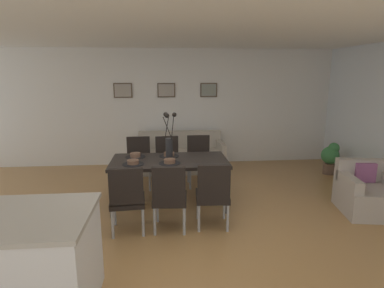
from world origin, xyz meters
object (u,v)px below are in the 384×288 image
at_px(dining_chair_mid_left, 213,192).
at_px(framed_picture_center, 166,90).
at_px(dining_chair_far_right, 168,159).
at_px(framed_picture_left, 123,90).
at_px(dining_table, 169,164).
at_px(dining_chair_far_left, 170,195).
at_px(dining_chair_near_right, 139,160).
at_px(dining_chair_near_left, 127,197).
at_px(centerpiece_vase, 169,142).
at_px(bowl_far_left, 170,161).
at_px(dining_chair_mid_right, 199,158).
at_px(framed_picture_right, 209,90).
at_px(bowl_near_right, 135,155).
at_px(potted_plant, 330,157).
at_px(bowl_far_right, 169,154).
at_px(armchair, 369,194).
at_px(sofa, 181,157).
at_px(bowl_near_left, 133,162).

relative_size(dining_chair_mid_left, framed_picture_center, 2.33).
xyz_separation_m(dining_chair_far_right, framed_picture_center, (0.02, 1.52, 1.18)).
bearing_deg(framed_picture_left, dining_table, -68.14).
xyz_separation_m(dining_chair_far_left, dining_chair_far_right, (0.00, 1.75, 0.00)).
distance_m(dining_chair_near_right, framed_picture_left, 1.96).
xyz_separation_m(dining_chair_near_left, centerpiece_vase, (0.56, 0.90, 0.51)).
distance_m(dining_table, bowl_far_left, 0.24).
xyz_separation_m(dining_chair_mid_right, framed_picture_right, (0.39, 1.48, 1.18)).
bearing_deg(bowl_near_right, dining_chair_mid_right, 31.99).
relative_size(centerpiece_vase, bowl_near_right, 4.32).
xyz_separation_m(dining_table, dining_chair_mid_right, (0.57, 0.90, -0.15)).
height_order(dining_chair_near_left, dining_chair_far_left, same).
bearing_deg(potted_plant, dining_chair_mid_right, -172.42).
height_order(bowl_near_right, framed_picture_center, framed_picture_center).
xyz_separation_m(dining_chair_mid_right, framed_picture_left, (-1.52, 1.48, 1.18)).
height_order(dining_chair_far_left, bowl_far_right, dining_chair_far_left).
bearing_deg(framed_picture_left, bowl_near_right, -79.18).
height_order(dining_chair_near_right, dining_chair_far_right, same).
bearing_deg(bowl_far_left, dining_chair_far_right, 90.98).
bearing_deg(dining_chair_near_right, armchair, -22.01).
distance_m(dining_chair_mid_left, framed_picture_right, 3.46).
bearing_deg(framed_picture_center, dining_table, -90.00).
bearing_deg(armchair, dining_chair_mid_right, 148.86).
distance_m(bowl_far_right, potted_plant, 3.55).
bearing_deg(bowl_far_right, bowl_far_left, -90.00).
height_order(dining_chair_far_right, dining_chair_mid_right, same).
bearing_deg(centerpiece_vase, dining_chair_near_right, 122.08).
height_order(bowl_far_left, framed_picture_right, framed_picture_right).
bearing_deg(bowl_near_right, dining_chair_near_right, 90.37).
distance_m(dining_chair_mid_left, sofa, 2.77).
relative_size(dining_chair_near_left, sofa, 0.50).
xyz_separation_m(bowl_far_right, framed_picture_left, (-0.95, 2.17, 0.91)).
bearing_deg(framed_picture_center, bowl_far_left, -90.00).
xyz_separation_m(bowl_near_right, framed_picture_center, (0.54, 2.17, 0.91)).
bearing_deg(centerpiece_vase, dining_chair_mid_left, -56.98).
bearing_deg(bowl_far_right, bowl_near_right, 180.00).
distance_m(dining_chair_near_right, potted_plant, 3.93).
height_order(bowl_near_left, bowl_far_left, same).
bearing_deg(armchair, dining_table, 169.49).
bearing_deg(dining_table, sofa, 81.46).
height_order(dining_chair_near_right, sofa, dining_chair_near_right).
relative_size(dining_table, dining_chair_near_left, 1.96).
height_order(dining_table, framed_picture_right, framed_picture_right).
relative_size(bowl_near_left, framed_picture_center, 0.43).
distance_m(dining_chair_mid_left, framed_picture_left, 3.76).
distance_m(dining_chair_far_right, centerpiece_vase, 1.00).
xyz_separation_m(dining_chair_mid_left, framed_picture_right, (0.40, 3.23, 1.18)).
height_order(bowl_near_left, framed_picture_left, framed_picture_left).
bearing_deg(sofa, framed_picture_center, 120.25).
relative_size(dining_chair_near_right, framed_picture_right, 2.41).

